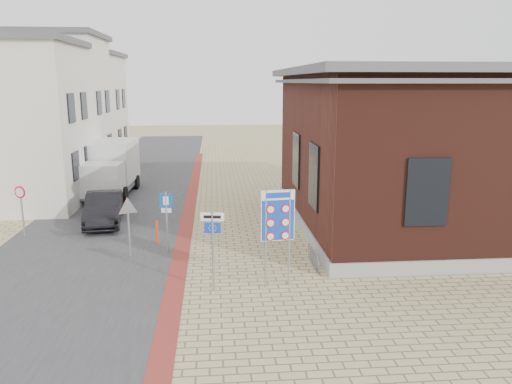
{
  "coord_description": "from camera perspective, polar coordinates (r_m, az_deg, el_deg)",
  "views": [
    {
      "loc": [
        -0.71,
        -13.93,
        6.22
      ],
      "look_at": [
        0.82,
        4.17,
        2.2
      ],
      "focal_mm": 35.0,
      "sensor_mm": 36.0,
      "label": 1
    }
  ],
  "objects": [
    {
      "name": "road_strip",
      "position": [
        29.97,
        -13.92,
        0.15
      ],
      "size": [
        7.0,
        60.0,
        0.02
      ],
      "primitive_type": "cube",
      "color": "#38383A",
      "rests_on": "ground"
    },
    {
      "name": "yield_sign",
      "position": [
        18.28,
        -14.42,
        -2.35
      ],
      "size": [
        0.75,
        0.35,
        2.2
      ],
      "rotation": [
        0.0,
        0.0,
        0.38
      ],
      "color": "gray",
      "rests_on": "ground"
    },
    {
      "name": "speed_sign",
      "position": [
        22.22,
        -25.23,
        -1.21
      ],
      "size": [
        0.48,
        0.21,
        2.15
      ],
      "rotation": [
        0.0,
        0.0,
        -0.36
      ],
      "color": "gray",
      "rests_on": "ground"
    },
    {
      "name": "bike_rack",
      "position": [
        17.52,
        6.58,
        -7.49
      ],
      "size": [
        0.08,
        1.8,
        0.6
      ],
      "color": "slate",
      "rests_on": "ground"
    },
    {
      "name": "townhouse_far",
      "position": [
        39.35,
        -20.23,
        8.74
      ],
      "size": [
        7.4,
        6.4,
        8.3
      ],
      "color": "silver",
      "rests_on": "ground"
    },
    {
      "name": "bollard",
      "position": [
        19.91,
        -11.23,
        -4.55
      ],
      "size": [
        0.1,
        0.1,
        0.94
      ],
      "primitive_type": "cylinder",
      "rotation": [
        0.0,
        0.0,
        -0.27
      ],
      "color": "#FF420D",
      "rests_on": "ground"
    },
    {
      "name": "box_truck",
      "position": [
        29.0,
        -16.29,
        2.66
      ],
      "size": [
        2.61,
        5.74,
        2.96
      ],
      "rotation": [
        0.0,
        0.0,
        -0.04
      ],
      "color": "slate",
      "rests_on": "ground"
    },
    {
      "name": "curb_strip",
      "position": [
        24.75,
        -7.67,
        -2.15
      ],
      "size": [
        0.6,
        40.0,
        0.02
      ],
      "primitive_type": "cube",
      "color": "maroon",
      "rests_on": "ground"
    },
    {
      "name": "townhouse_mid",
      "position": [
        33.58,
        -22.94,
        8.69
      ],
      "size": [
        7.4,
        6.4,
        9.1
      ],
      "color": "silver",
      "rests_on": "ground"
    },
    {
      "name": "townhouse_near",
      "position": [
        27.97,
        -26.61,
        6.97
      ],
      "size": [
        7.4,
        6.4,
        8.3
      ],
      "color": "silver",
      "rests_on": "ground"
    },
    {
      "name": "sedan",
      "position": [
        23.28,
        -17.0,
        -1.8
      ],
      "size": [
        2.01,
        4.38,
        1.39
      ],
      "primitive_type": "imported",
      "rotation": [
        0.0,
        0.0,
        0.13
      ],
      "color": "black",
      "rests_on": "ground"
    },
    {
      "name": "border_sign",
      "position": [
        15.09,
        2.5,
        -2.92
      ],
      "size": [
        1.05,
        0.18,
        3.07
      ],
      "rotation": [
        0.0,
        0.0,
        0.12
      ],
      "color": "gray",
      "rests_on": "ground"
    },
    {
      "name": "brick_building",
      "position": [
        23.23,
        19.98,
        4.97
      ],
      "size": [
        13.0,
        13.0,
        6.8
      ],
      "color": "gray",
      "rests_on": "ground"
    },
    {
      "name": "parking_sign",
      "position": [
        18.57,
        -10.2,
        -2.25
      ],
      "size": [
        0.51,
        0.12,
        2.31
      ],
      "rotation": [
        0.0,
        0.0,
        -0.16
      ],
      "color": "gray",
      "rests_on": "ground"
    },
    {
      "name": "ground",
      "position": [
        15.27,
        -1.78,
        -11.57
      ],
      "size": [
        120.0,
        120.0,
        0.0
      ],
      "primitive_type": "plane",
      "color": "tan",
      "rests_on": "ground"
    },
    {
      "name": "essen_sign",
      "position": [
        14.91,
        -4.97,
        -5.01
      ],
      "size": [
        0.7,
        0.15,
        2.62
      ],
      "rotation": [
        0.0,
        0.0,
        -0.15
      ],
      "color": "gray",
      "rests_on": "ground"
    }
  ]
}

